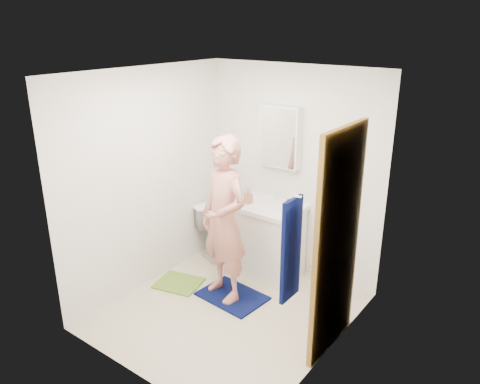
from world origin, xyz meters
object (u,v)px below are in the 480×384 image
at_px(towel, 291,250).
at_px(toilet, 221,236).
at_px(vanity_cabinet, 267,240).
at_px(medicine_cabinet, 280,137).
at_px(toothbrush_cup, 291,204).
at_px(soap_dispenser, 248,196).
at_px(man, 224,220).

distance_m(towel, toilet, 2.40).
relative_size(vanity_cabinet, towel, 1.00).
bearing_deg(medicine_cabinet, toothbrush_cup, -31.31).
relative_size(soap_dispenser, toothbrush_cup, 1.41).
xyz_separation_m(medicine_cabinet, toothbrush_cup, (0.27, -0.16, -0.70)).
height_order(towel, man, man).
xyz_separation_m(vanity_cabinet, soap_dispenser, (-0.21, -0.09, 0.54)).
height_order(towel, toothbrush_cup, towel).
bearing_deg(vanity_cabinet, toilet, -167.24).
distance_m(vanity_cabinet, toothbrush_cup, 0.57).
height_order(toothbrush_cup, man, man).
bearing_deg(man, toothbrush_cup, 84.32).
bearing_deg(towel, soap_dispenser, 134.83).
distance_m(vanity_cabinet, towel, 2.08).
distance_m(vanity_cabinet, toilet, 0.60).
bearing_deg(toothbrush_cup, soap_dispenser, -162.29).
bearing_deg(towel, medicine_cabinet, 124.61).
relative_size(vanity_cabinet, soap_dispenser, 4.64).
bearing_deg(man, towel, -15.18).
xyz_separation_m(toilet, soap_dispenser, (0.37, 0.04, 0.59)).
xyz_separation_m(towel, man, (-1.23, 0.76, -0.35)).
bearing_deg(soap_dispenser, toothbrush_cup, 17.71).
relative_size(towel, toilet, 1.16).
distance_m(toilet, toothbrush_cup, 1.03).
height_order(toilet, toothbrush_cup, toothbrush_cup).
relative_size(medicine_cabinet, towel, 0.87).
bearing_deg(vanity_cabinet, medicine_cabinet, 90.00).
bearing_deg(medicine_cabinet, towel, -55.39).
distance_m(towel, man, 1.49).
distance_m(toilet, man, 0.97).
xyz_separation_m(vanity_cabinet, towel, (1.18, -1.48, 0.85)).
height_order(medicine_cabinet, soap_dispenser, medicine_cabinet).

